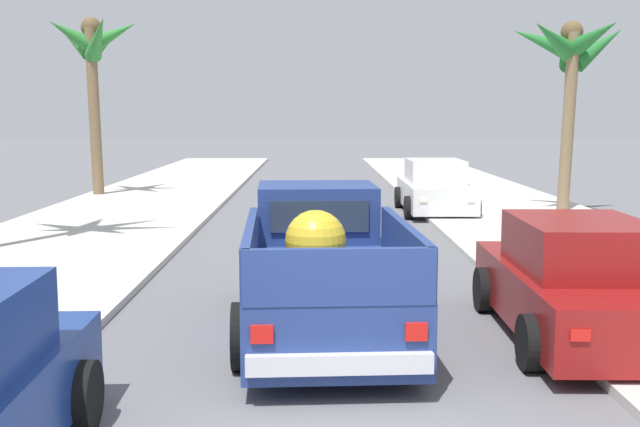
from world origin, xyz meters
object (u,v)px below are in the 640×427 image
object	(u,v)px
car_right_near	(577,283)
palm_tree_right_fore	(93,53)
pickup_truck	(322,270)
car_left_mid	(435,188)
palm_tree_left_fore	(570,55)

from	to	relation	value
car_right_near	palm_tree_right_fore	world-z (taller)	palm_tree_right_fore
pickup_truck	palm_tree_right_fore	distance (m)	18.14
pickup_truck	car_right_near	xyz separation A→B (m)	(3.23, -0.48, -0.08)
pickup_truck	palm_tree_right_fore	world-z (taller)	palm_tree_right_fore
car_right_near	pickup_truck	bearing A→B (deg)	171.53
car_right_near	car_left_mid	xyz separation A→B (m)	(0.15, 12.45, 0.00)
car_right_near	palm_tree_right_fore	bearing A→B (deg)	122.84
pickup_truck	car_right_near	world-z (taller)	pickup_truck
car_right_near	palm_tree_left_fore	xyz separation A→B (m)	(3.72, 11.96, 3.73)
car_left_mid	palm_tree_right_fore	bearing A→B (deg)	159.36
car_right_near	palm_tree_left_fore	size ratio (longest dim) A/B	0.79
car_right_near	palm_tree_right_fore	size ratio (longest dim) A/B	0.71
pickup_truck	car_left_mid	world-z (taller)	pickup_truck
pickup_truck	palm_tree_right_fore	bearing A→B (deg)	114.85
palm_tree_right_fore	car_left_mid	bearing A→B (deg)	-20.64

